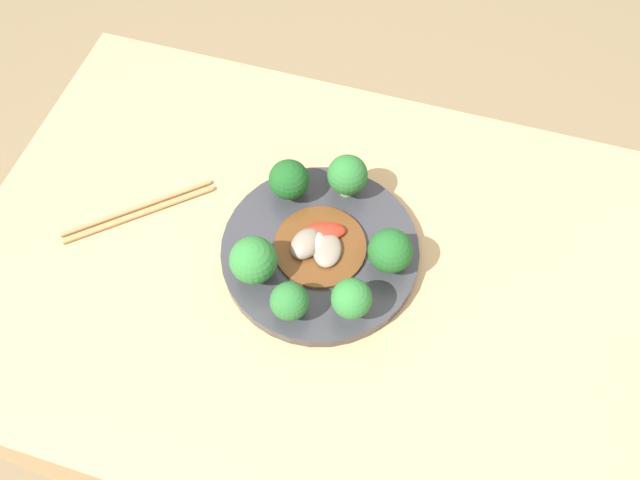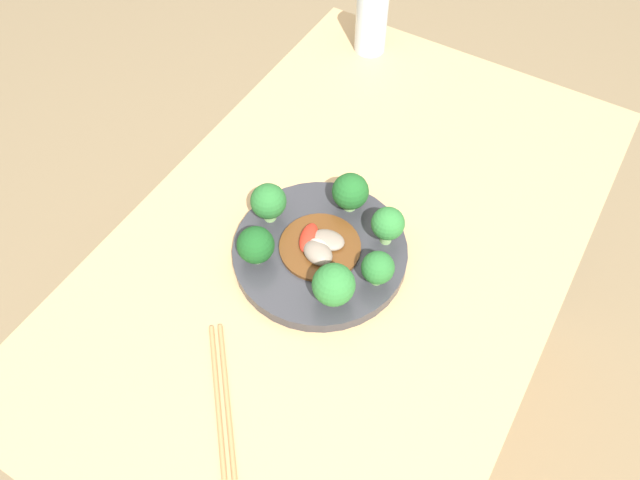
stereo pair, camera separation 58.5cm
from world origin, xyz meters
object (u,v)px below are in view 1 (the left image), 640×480
broccoli_northwest (289,180)px  broccoli_southwest (254,261)px  stirfry_center (318,244)px  broccoli_east (390,251)px  broccoli_south (289,301)px  chopsticks (139,211)px  broccoli_north (347,175)px  plate (320,251)px  broccoli_southeast (352,299)px

broccoli_northwest → broccoli_southwest: 0.13m
broccoli_northwest → stirfry_center: bearing=-48.7°
broccoli_east → stirfry_center: bearing=-179.4°
broccoli_south → broccoli_east: bearing=44.9°
broccoli_east → chopsticks: size_ratio=0.38×
stirfry_center → chopsticks: stirfry_center is taller
broccoli_north → stirfry_center: bearing=-97.3°
broccoli_northwest → broccoli_southwest: bearing=-91.5°
broccoli_south → chopsticks: broccoli_south is taller
stirfry_center → broccoli_southwest: bearing=-136.7°
plate → chopsticks: bearing=-178.3°
broccoli_southeast → stirfry_center: size_ratio=0.55×
stirfry_center → broccoli_east: bearing=0.6°
plate → broccoli_east: 0.10m
broccoli_north → broccoli_northwest: 0.08m
broccoli_north → broccoli_south: bearing=-95.4°
chopsticks → broccoli_north: bearing=20.9°
broccoli_north → plate: bearing=-95.8°
broccoli_south → broccoli_east: broccoli_east is taller
plate → broccoli_north: 0.11m
broccoli_north → stirfry_center: size_ratio=0.55×
broccoli_south → broccoli_southwest: 0.07m
stirfry_center → broccoli_southeast: bearing=-49.9°
broccoli_northwest → chopsticks: size_ratio=0.36×
broccoli_south → broccoli_southeast: 0.07m
chopsticks → plate: bearing=1.7°
broccoli_east → broccoli_southeast: same height
broccoli_east → chopsticks: broccoli_east is taller
broccoli_north → broccoli_northwest: broccoli_north is taller
broccoli_southeast → chopsticks: 0.34m
broccoli_east → broccoli_northwest: size_ratio=1.06×
stirfry_center → chopsticks: bearing=-178.4°
chopsticks → stirfry_center: bearing=1.6°
broccoli_north → broccoli_northwest: size_ratio=1.08×
broccoli_east → chopsticks: 0.36m
broccoli_south → broccoli_north: size_ratio=0.86×
broccoli_south → broccoli_southeast: (0.07, 0.02, 0.01)m
broccoli_northwest → broccoli_southwest: broccoli_southwest is taller
broccoli_east → broccoli_southeast: size_ratio=0.99×
chopsticks → broccoli_southeast: bearing=-12.2°
broccoli_south → stirfry_center: (0.01, 0.10, -0.03)m
broccoli_south → broccoli_southeast: broccoli_southeast is taller
broccoli_southwest → chopsticks: broccoli_southwest is taller
broccoli_northwest → stirfry_center: broccoli_northwest is taller
broccoli_north → broccoli_southwest: broccoli_southwest is taller
broccoli_north → broccoli_northwest: (-0.07, -0.03, -0.00)m
broccoli_south → broccoli_southwest: bearing=147.3°
broccoli_southwest → broccoli_south: bearing=-32.7°
broccoli_northwest → broccoli_southeast: bearing=-49.3°
broccoli_northwest → chopsticks: broccoli_northwest is taller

